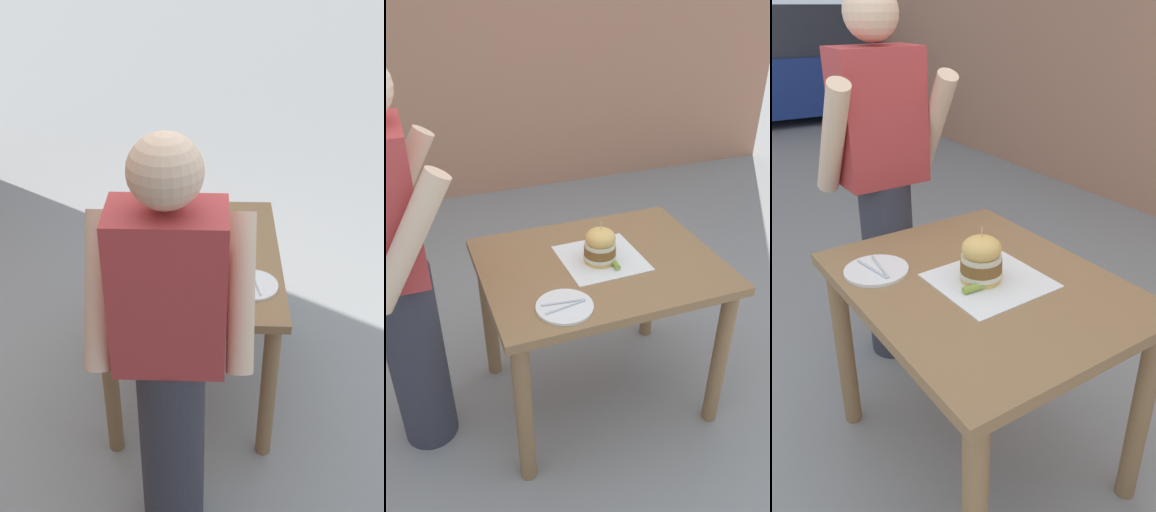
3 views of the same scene
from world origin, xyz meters
The scene contains 7 objects.
ground_plane centered at (0.00, 0.00, 0.00)m, with size 80.00×80.00×0.00m, color gray.
patio_table centered at (0.00, 0.00, 0.65)m, with size 0.80×1.03×0.79m.
serving_paper centered at (0.02, -0.02, 0.79)m, with size 0.34×0.34×0.00m, color white.
sandwich centered at (0.00, 0.00, 0.87)m, with size 0.14×0.14×0.19m.
pickle_spear centered at (-0.06, -0.05, 0.81)m, with size 0.02×0.02×0.07m, color #8EA83D.
side_plate_with_forks centered at (-0.26, 0.25, 0.80)m, with size 0.22×0.22×0.02m.
diner_across_table centered at (0.05, 0.81, 0.88)m, with size 0.55×0.35×1.69m.
Camera 2 is at (-1.69, 0.73, 1.93)m, focal length 35.00 mm.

